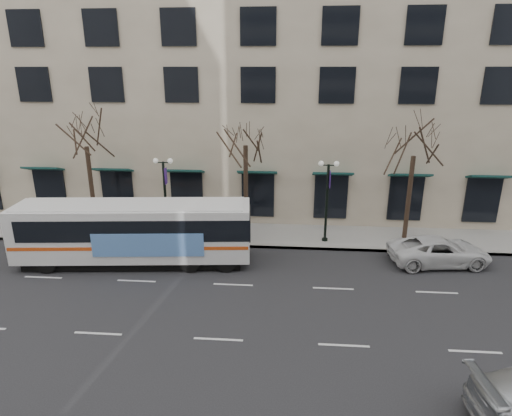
# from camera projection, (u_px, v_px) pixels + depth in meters

# --- Properties ---
(ground) EXTENTS (160.00, 160.00, 0.00)m
(ground) POSITION_uv_depth(u_px,v_px,m) (227.00, 309.00, 19.38)
(ground) COLOR black
(ground) RESTS_ON ground
(sidewalk_far) EXTENTS (80.00, 4.00, 0.15)m
(sidewalk_far) POSITION_uv_depth(u_px,v_px,m) (324.00, 237.00, 27.51)
(sidewalk_far) COLOR gray
(sidewalk_far) RESTS_ON ground
(building_hotel) EXTENTS (40.00, 20.00, 24.00)m
(building_hotel) POSITION_uv_depth(u_px,v_px,m) (236.00, 48.00, 35.72)
(building_hotel) COLOR tan
(building_hotel) RESTS_ON ground
(tree_far_left) EXTENTS (3.60, 3.60, 8.34)m
(tree_far_left) POSITION_uv_depth(u_px,v_px,m) (85.00, 131.00, 26.40)
(tree_far_left) COLOR black
(tree_far_left) RESTS_ON ground
(tree_far_mid) EXTENTS (3.60, 3.60, 8.55)m
(tree_far_mid) POSITION_uv_depth(u_px,v_px,m) (245.00, 130.00, 25.58)
(tree_far_mid) COLOR black
(tree_far_mid) RESTS_ON ground
(tree_far_right) EXTENTS (3.60, 3.60, 8.06)m
(tree_far_right) POSITION_uv_depth(u_px,v_px,m) (415.00, 140.00, 24.97)
(tree_far_right) COLOR black
(tree_far_right) RESTS_ON ground
(lamp_post_left) EXTENTS (1.22, 0.45, 5.21)m
(lamp_post_left) POSITION_uv_depth(u_px,v_px,m) (165.00, 194.00, 26.62)
(lamp_post_left) COLOR black
(lamp_post_left) RESTS_ON ground
(lamp_post_right) EXTENTS (1.22, 0.45, 5.21)m
(lamp_post_right) POSITION_uv_depth(u_px,v_px,m) (327.00, 198.00, 25.86)
(lamp_post_right) COLOR black
(lamp_post_right) RESTS_ON ground
(city_bus) EXTENTS (12.97, 3.96, 3.46)m
(city_bus) POSITION_uv_depth(u_px,v_px,m) (136.00, 231.00, 23.46)
(city_bus) COLOR white
(city_bus) RESTS_ON ground
(white_pickup) EXTENTS (5.73, 3.18, 1.52)m
(white_pickup) POSITION_uv_depth(u_px,v_px,m) (439.00, 251.00, 23.69)
(white_pickup) COLOR silver
(white_pickup) RESTS_ON ground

